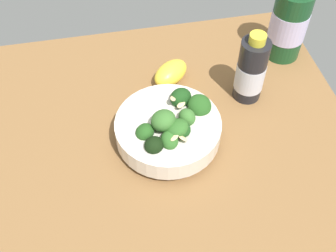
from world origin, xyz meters
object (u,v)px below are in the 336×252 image
at_px(bowl_of_broccoli, 169,128).
at_px(bottle_tall, 251,71).
at_px(lemon_wedge, 171,73).
at_px(bottle_short, 289,23).

height_order(bowl_of_broccoli, bottle_tall, bottle_tall).
bearing_deg(bowl_of_broccoli, lemon_wedge, 167.45).
height_order(bowl_of_broccoli, lemon_wedge, bowl_of_broccoli).
relative_size(lemon_wedge, bottle_short, 0.48).
xyz_separation_m(lemon_wedge, bottle_tall, (0.07, 0.14, 0.04)).
xyz_separation_m(bowl_of_broccoli, lemon_wedge, (-0.15, 0.03, -0.02)).
xyz_separation_m(bowl_of_broccoli, bottle_short, (-0.18, 0.28, 0.04)).
bearing_deg(lemon_wedge, bottle_short, 98.10).
distance_m(lemon_wedge, bottle_short, 0.26).
distance_m(bowl_of_broccoli, bottle_short, 0.34).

